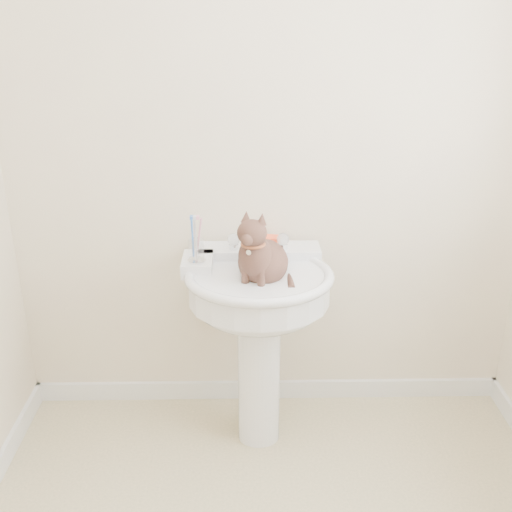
{
  "coord_description": "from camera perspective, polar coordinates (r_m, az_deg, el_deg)",
  "views": [
    {
      "loc": [
        -0.1,
        -1.31,
        1.74
      ],
      "look_at": [
        -0.06,
        0.79,
        0.86
      ],
      "focal_mm": 42.0,
      "sensor_mm": 36.0,
      "label": 1
    }
  ],
  "objects": [
    {
      "name": "wall_back",
      "position": [
        2.46,
        1.34,
        11.11
      ],
      "size": [
        2.2,
        0.0,
        2.5
      ],
      "primitive_type": null,
      "color": "beige",
      "rests_on": "ground"
    },
    {
      "name": "soap_bar",
      "position": [
        2.52,
        1.16,
        1.56
      ],
      "size": [
        0.1,
        0.07,
        0.03
      ],
      "primitive_type": "cube",
      "rotation": [
        0.0,
        0.0,
        -0.14
      ],
      "color": "#F54E26",
      "rests_on": "pedestal_sink"
    },
    {
      "name": "faucet",
      "position": [
        2.43,
        0.22,
        1.41
      ],
      "size": [
        0.28,
        0.12,
        0.14
      ],
      "color": "silver",
      "rests_on": "pedestal_sink"
    },
    {
      "name": "baseboard_back",
      "position": [
        2.94,
        1.13,
        -12.58
      ],
      "size": [
        2.2,
        0.02,
        0.09
      ],
      "primitive_type": "cube",
      "color": "white",
      "rests_on": "floor"
    },
    {
      "name": "pedestal_sink",
      "position": [
        2.39,
        0.23,
        -4.73
      ],
      "size": [
        0.6,
        0.58,
        0.82
      ],
      "color": "white",
      "rests_on": "floor"
    },
    {
      "name": "cat",
      "position": [
        2.27,
        0.55,
        -0.2
      ],
      "size": [
        0.21,
        0.27,
        0.39
      ],
      "rotation": [
        0.0,
        0.0,
        -0.42
      ],
      "color": "brown",
      "rests_on": "pedestal_sink"
    },
    {
      "name": "toothbrush_cup",
      "position": [
        2.34,
        -5.72,
        0.58
      ],
      "size": [
        0.07,
        0.07,
        0.18
      ],
      "rotation": [
        0.0,
        0.0,
        -0.03
      ],
      "color": "silver",
      "rests_on": "pedestal_sink"
    }
  ]
}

